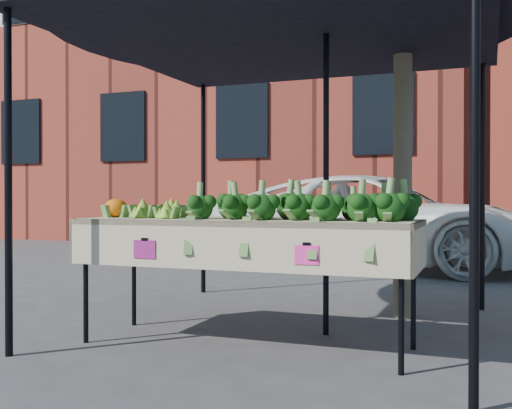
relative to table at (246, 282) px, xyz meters
name	(u,v)px	position (x,y,z in m)	size (l,w,h in m)	color
ground	(265,347)	(0.14, 0.03, -0.45)	(90.00, 90.00, 0.00)	#353538
table	(246,282)	(0.00, 0.00, 0.00)	(2.41, 0.82, 0.90)	tan
canopy	(286,158)	(0.09, 0.63, 0.92)	(3.16, 3.16, 2.74)	black
broccoli_heap	(300,202)	(0.39, 0.03, 0.57)	(1.58, 0.55, 0.24)	black
romanesco_cluster	(166,205)	(-0.66, 0.04, 0.54)	(0.42, 0.56, 0.19)	#90BD36
cauliflower_pair	(116,206)	(-1.05, -0.05, 0.53)	(0.19, 0.19, 0.17)	orange
vehicle	(376,102)	(-0.01, 5.22, 2.05)	(2.31, 1.39, 5.01)	white
street_tree	(403,51)	(0.89, 1.44, 1.88)	(2.37, 2.37, 4.67)	#1E4C14
building_left	(248,77)	(-4.86, 12.03, 4.05)	(12.00, 8.00, 9.00)	maroon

